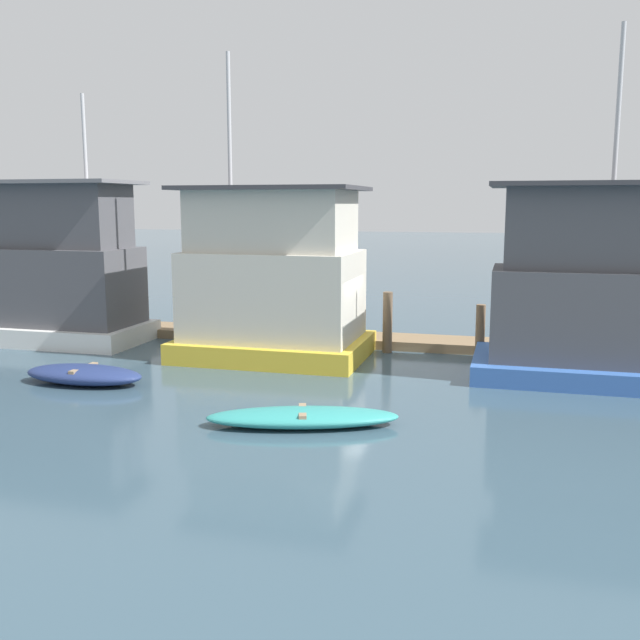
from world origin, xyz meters
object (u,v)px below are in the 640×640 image
(houseboat_yellow, at_px, (274,280))
(houseboat_blue, at_px, (613,294))
(dinghy_teal, at_px, (303,417))
(houseboat_white, at_px, (54,270))
(dinghy_navy, at_px, (84,374))
(mooring_post_far_right, at_px, (387,322))
(mooring_post_near_left, at_px, (480,331))

(houseboat_yellow, relative_size, houseboat_blue, 0.99)
(houseboat_blue, bearing_deg, dinghy_teal, -138.24)
(houseboat_white, relative_size, houseboat_blue, 0.89)
(dinghy_navy, relative_size, mooring_post_far_right, 1.71)
(houseboat_blue, distance_m, mooring_post_far_right, 6.78)
(dinghy_navy, xyz_separation_m, mooring_post_far_right, (6.99, 6.05, 0.72))
(houseboat_white, bearing_deg, houseboat_yellow, -3.40)
(dinghy_teal, bearing_deg, houseboat_yellow, 113.77)
(houseboat_yellow, xyz_separation_m, houseboat_blue, (9.59, -0.39, -0.06))
(dinghy_teal, bearing_deg, houseboat_blue, 41.76)
(houseboat_white, distance_m, mooring_post_far_right, 11.41)
(dinghy_navy, height_order, dinghy_teal, dinghy_navy)
(houseboat_white, distance_m, dinghy_navy, 6.90)
(houseboat_white, distance_m, dinghy_teal, 13.05)
(dinghy_navy, relative_size, dinghy_teal, 0.78)
(mooring_post_far_right, bearing_deg, dinghy_teal, -92.97)
(mooring_post_near_left, relative_size, mooring_post_far_right, 0.85)
(houseboat_white, relative_size, dinghy_navy, 2.47)
(houseboat_blue, height_order, mooring_post_near_left, houseboat_blue)
(houseboat_white, xyz_separation_m, dinghy_navy, (4.27, -4.95, -2.20))
(houseboat_yellow, relative_size, mooring_post_far_right, 4.70)
(dinghy_navy, bearing_deg, houseboat_white, 130.81)
(houseboat_white, xyz_separation_m, mooring_post_near_left, (14.13, 1.10, -1.63))
(houseboat_yellow, relative_size, mooring_post_near_left, 5.54)
(mooring_post_far_right, bearing_deg, mooring_post_near_left, 0.00)
(houseboat_blue, xyz_separation_m, mooring_post_near_left, (-3.47, 1.97, -1.51))
(houseboat_white, relative_size, mooring_post_near_left, 4.98)
(houseboat_yellow, xyz_separation_m, dinghy_teal, (2.83, -6.42, -2.20))
(mooring_post_near_left, distance_m, mooring_post_far_right, 2.87)
(houseboat_blue, xyz_separation_m, dinghy_teal, (-6.76, -6.03, -2.14))
(houseboat_yellow, relative_size, dinghy_teal, 2.13)
(dinghy_navy, xyz_separation_m, mooring_post_near_left, (9.86, 6.05, 0.57))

